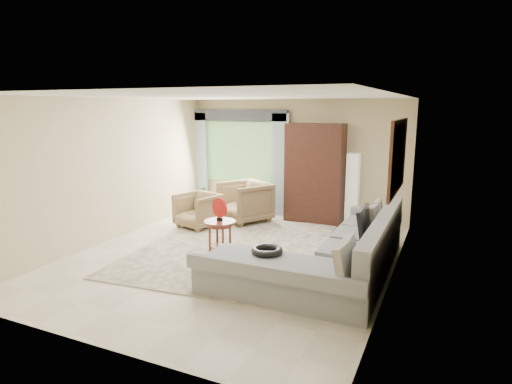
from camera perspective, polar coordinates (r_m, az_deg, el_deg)
The scene contains 17 objects.
ground at distance 7.19m, azimuth -3.00°, elevation -8.57°, with size 6.00×6.00×0.00m, color silver.
area_rug at distance 7.59m, azimuth -3.11°, elevation -7.41°, with size 3.00×4.00×0.02m, color beige.
sectional_sofa at distance 6.35m, azimuth 10.81°, elevation -8.80°, with size 2.30×3.46×0.90m.
tv_screen at distance 6.68m, azimuth 14.30°, elevation -4.01°, with size 0.06×0.74×0.48m, color black.
garden_hose at distance 5.80m, azimuth 1.48°, elevation -7.80°, with size 0.43×0.43×0.09m, color black.
coffee_table at distance 7.35m, azimuth -4.82°, elevation -5.80°, with size 0.55×0.55×0.55m.
red_disc at distance 7.22m, azimuth -4.89°, elevation -2.09°, with size 0.34×0.34×0.03m, color #B41412.
armchair_left at distance 8.85m, azimuth -7.76°, elevation -2.44°, with size 0.76×0.78×0.71m, color #997C53.
armchair_right at distance 9.19m, azimuth -1.50°, elevation -1.33°, with size 0.92×0.95×0.87m, color olive.
potted_plant at distance 10.56m, azimuth -7.16°, elevation -0.63°, with size 0.49×0.43×0.55m, color #999999.
armoire at distance 9.19m, azimuth 7.85°, elevation 2.49°, with size 1.20×0.55×2.10m, color black.
floor_lamp at distance 9.11m, azimuth 12.73°, elevation 0.32°, with size 0.24×0.24×1.50m, color silver.
window at distance 10.08m, azimuth -2.12°, elevation 5.37°, with size 1.80×0.04×1.40m, color #669E59.
curtain_left at distance 10.54m, azimuth -7.46°, elevation 4.18°, with size 0.40×0.08×2.30m, color #9EB7CC.
curtain_right at distance 9.60m, azimuth 3.27°, elevation 3.56°, with size 0.40×0.08×2.30m, color #9EB7CC.
valance at distance 9.96m, azimuth -2.34°, elevation 10.20°, with size 2.40×0.12×0.26m, color #1E232D.
wall_mirror at distance 6.41m, azimuth 18.36°, elevation 4.52°, with size 0.05×1.70×1.05m.
Camera 1 is at (3.13, -5.99, 2.45)m, focal length 30.00 mm.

